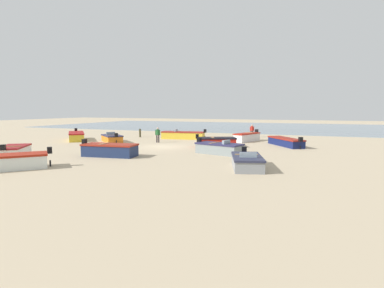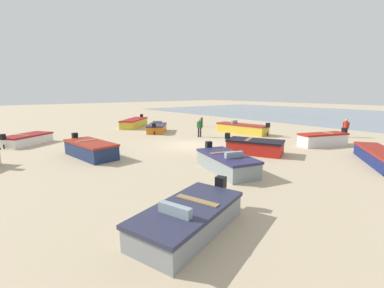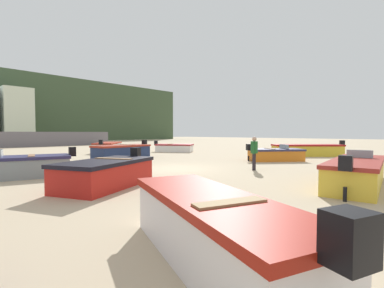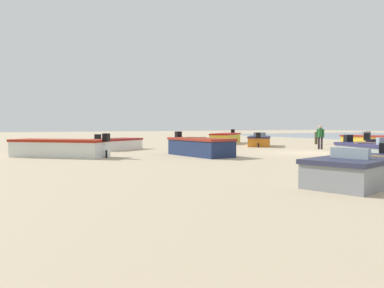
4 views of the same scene
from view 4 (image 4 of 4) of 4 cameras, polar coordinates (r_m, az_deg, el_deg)
ground_plane at (r=23.39m, az=17.47°, el=-1.28°), size 160.00×160.00×0.00m
boat_navy_0 at (r=20.13m, az=1.22°, el=-0.41°), size 4.43×2.15×1.27m
boat_white_2 at (r=20.54m, az=-19.19°, el=-0.58°), size 4.56×4.83×1.22m
boat_yellow_3 at (r=34.05m, az=5.09°, el=0.87°), size 4.71×4.87×1.23m
boat_orange_5 at (r=29.88m, az=10.07°, el=0.45°), size 3.62×3.40×1.09m
boat_yellow_6 at (r=30.00m, az=26.13°, el=0.32°), size 5.50×2.10×1.22m
boat_grey_7 at (r=17.31m, az=25.98°, el=-1.34°), size 4.11×2.61×1.19m
boat_grey_8 at (r=11.36m, az=23.85°, el=-3.63°), size 2.72×4.08×1.08m
boat_white_9 at (r=25.91m, az=-11.18°, el=0.03°), size 3.39×3.85×1.06m
mooring_post_near_water at (r=34.14m, az=18.12°, el=0.86°), size 0.24×0.24×1.05m
beach_walker_foreground at (r=27.11m, az=18.70°, el=1.27°), size 0.53×0.44×1.62m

